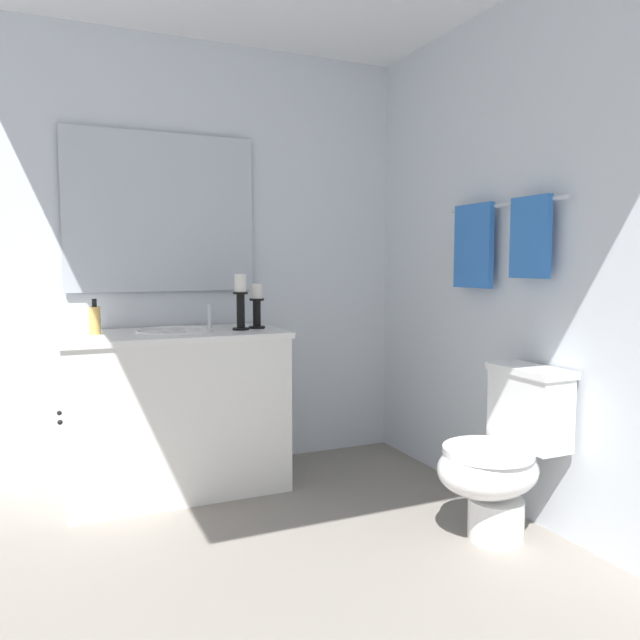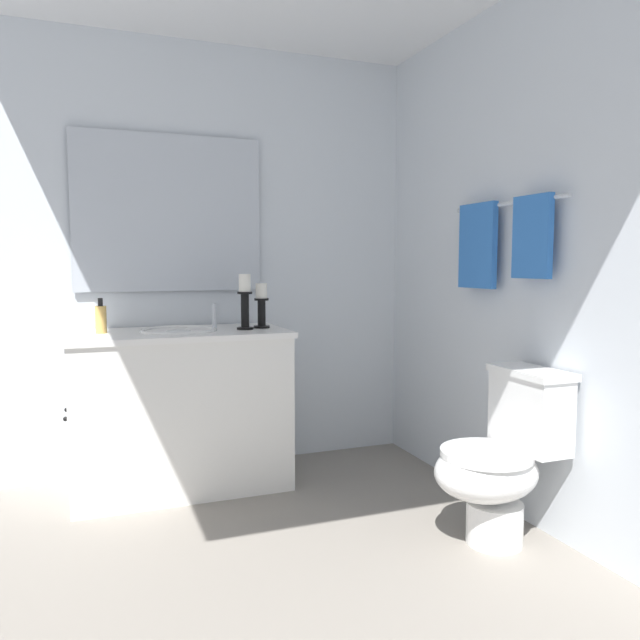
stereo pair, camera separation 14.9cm
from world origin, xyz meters
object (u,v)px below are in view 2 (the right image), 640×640
object	(u,v)px
candle_holder_short	(245,300)
towel_near_vanity	(477,246)
candle_holder_tall	(262,305)
vanity_cabinet	(180,410)
sink_basin	(179,338)
towel_center	(532,237)
towel_bar	(507,204)
mirror	(169,213)
toilet	(500,460)
soap_bottle	(101,319)

from	to	relation	value
candle_holder_short	towel_near_vanity	size ratio (longest dim) A/B	0.71
candle_holder_tall	candle_holder_short	xyz separation A→B (m)	(0.05, -0.10, 0.03)
vanity_cabinet	sink_basin	world-z (taller)	sink_basin
towel_center	candle_holder_short	bearing A→B (deg)	-134.87
candle_holder_short	towel_bar	xyz separation A→B (m)	(0.83, 1.05, 0.47)
towel_center	towel_near_vanity	bearing A→B (deg)	180.00
mirror	candle_holder_tall	distance (m)	0.74
candle_holder_short	towel_near_vanity	bearing A→B (deg)	58.66
toilet	towel_center	world-z (taller)	towel_center
soap_bottle	towel_near_vanity	size ratio (longest dim) A/B	0.43
candle_holder_tall	candle_holder_short	distance (m)	0.12
candle_holder_short	towel_bar	world-z (taller)	towel_bar
towel_near_vanity	candle_holder_short	bearing A→B (deg)	-121.34
toilet	towel_near_vanity	distance (m)	1.06
candle_holder_tall	vanity_cabinet	bearing A→B (deg)	-90.34
sink_basin	soap_bottle	xyz separation A→B (m)	(-0.03, -0.39, 0.11)
toilet	towel_near_vanity	xyz separation A→B (m)	(-0.48, 0.20, 0.92)
towel_near_vanity	towel_center	distance (m)	0.40
candle_holder_short	towel_center	bearing A→B (deg)	45.13
toilet	vanity_cabinet	bearing A→B (deg)	-134.59
candle_holder_tall	candle_holder_short	world-z (taller)	candle_holder_short
mirror	candle_holder_tall	size ratio (longest dim) A/B	4.22
vanity_cabinet	candle_holder_tall	size ratio (longest dim) A/B	4.65
vanity_cabinet	mirror	size ratio (longest dim) A/B	1.10
towel_center	mirror	bearing A→B (deg)	-134.50
vanity_cabinet	toilet	distance (m)	1.65
vanity_cabinet	candle_holder_tall	xyz separation A→B (m)	(0.00, 0.45, 0.55)
vanity_cabinet	towel_near_vanity	xyz separation A→B (m)	(0.68, 1.38, 0.86)
mirror	towel_center	distance (m)	1.94
toilet	towel_bar	size ratio (longest dim) A/B	0.94
toilet	towel_center	bearing A→B (deg)	112.12
mirror	towel_bar	world-z (taller)	mirror
sink_basin	toilet	world-z (taller)	sink_basin
towel_center	towel_bar	bearing A→B (deg)	174.86
soap_bottle	toilet	distance (m)	2.04
vanity_cabinet	toilet	world-z (taller)	vanity_cabinet
candle_holder_short	toilet	distance (m)	1.53
vanity_cabinet	candle_holder_short	world-z (taller)	candle_holder_short
soap_bottle	towel_bar	xyz separation A→B (m)	(0.91, 1.78, 0.56)
vanity_cabinet	candle_holder_tall	world-z (taller)	candle_holder_tall
mirror	candle_holder_short	size ratio (longest dim) A/B	3.47
candle_holder_short	soap_bottle	size ratio (longest dim) A/B	1.66
towel_bar	soap_bottle	bearing A→B (deg)	-117.06
soap_bottle	towel_bar	world-z (taller)	towel_bar
towel_near_vanity	towel_bar	bearing A→B (deg)	5.14
sink_basin	towel_center	bearing A→B (deg)	52.02
soap_bottle	towel_center	bearing A→B (deg)	57.82
mirror	towel_bar	distance (m)	1.82
vanity_cabinet	sink_basin	distance (m)	0.38
sink_basin	soap_bottle	size ratio (longest dim) A/B	2.23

